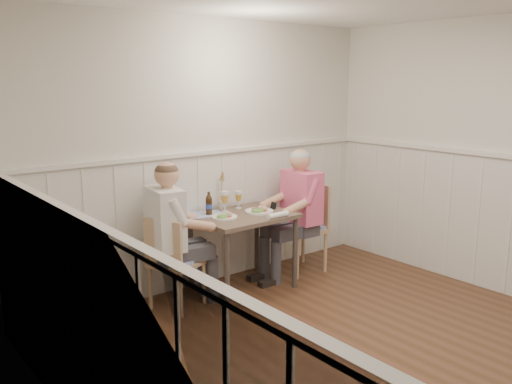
% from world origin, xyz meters
% --- Properties ---
extents(ground_plane, '(4.50, 4.50, 0.00)m').
position_xyz_m(ground_plane, '(0.00, 0.00, 0.00)').
color(ground_plane, '#462C19').
extents(room_shell, '(4.04, 4.54, 2.60)m').
position_xyz_m(room_shell, '(0.00, 0.00, 1.52)').
color(room_shell, silver).
rests_on(room_shell, ground).
extents(wainscot, '(4.00, 4.49, 1.34)m').
position_xyz_m(wainscot, '(0.00, 0.69, 0.69)').
color(wainscot, white).
rests_on(wainscot, ground).
extents(dining_table, '(0.92, 0.70, 0.75)m').
position_xyz_m(dining_table, '(0.11, 1.84, 0.65)').
color(dining_table, brown).
rests_on(dining_table, ground).
extents(chair_right, '(0.48, 0.48, 0.93)m').
position_xyz_m(chair_right, '(0.96, 1.86, 0.51)').
color(chair_right, tan).
rests_on(chair_right, ground).
extents(chair_left, '(0.52, 0.52, 0.85)m').
position_xyz_m(chair_left, '(-0.67, 1.85, 0.46)').
color(chair_left, tan).
rests_on(chair_left, ground).
extents(man_in_pink, '(0.64, 0.44, 1.35)m').
position_xyz_m(man_in_pink, '(0.80, 1.81, 0.57)').
color(man_in_pink, '#3F3F47').
rests_on(man_in_pink, ground).
extents(diner_cream, '(0.66, 0.46, 1.35)m').
position_xyz_m(diner_cream, '(-0.66, 1.89, 0.57)').
color(diner_cream, '#3F3F47').
rests_on(diner_cream, ground).
extents(plate_man, '(0.28, 0.28, 0.07)m').
position_xyz_m(plate_man, '(0.27, 1.80, 0.77)').
color(plate_man, white).
rests_on(plate_man, dining_table).
extents(plate_diner, '(0.25, 0.25, 0.06)m').
position_xyz_m(plate_diner, '(-0.12, 1.83, 0.77)').
color(plate_diner, white).
rests_on(plate_diner, dining_table).
extents(beer_glass_a, '(0.07, 0.07, 0.18)m').
position_xyz_m(beer_glass_a, '(0.22, 2.06, 0.87)').
color(beer_glass_a, silver).
rests_on(beer_glass_a, dining_table).
extents(beer_glass_b, '(0.08, 0.08, 0.21)m').
position_xyz_m(beer_glass_b, '(0.02, 2.02, 0.89)').
color(beer_glass_b, silver).
rests_on(beer_glass_b, dining_table).
extents(beer_bottle, '(0.06, 0.06, 0.23)m').
position_xyz_m(beer_bottle, '(-0.16, 2.01, 0.85)').
color(beer_bottle, black).
rests_on(beer_bottle, dining_table).
extents(rolled_napkin, '(0.23, 0.05, 0.05)m').
position_xyz_m(rolled_napkin, '(0.28, 1.53, 0.78)').
color(rolled_napkin, white).
rests_on(rolled_napkin, dining_table).
extents(grass_vase, '(0.05, 0.05, 0.40)m').
position_xyz_m(grass_vase, '(0.06, 2.15, 0.93)').
color(grass_vase, silver).
rests_on(grass_vase, dining_table).
extents(gingham_mat, '(0.41, 0.37, 0.01)m').
position_xyz_m(gingham_mat, '(-0.19, 2.05, 0.75)').
color(gingham_mat, '#4F61C1').
rests_on(gingham_mat, dining_table).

